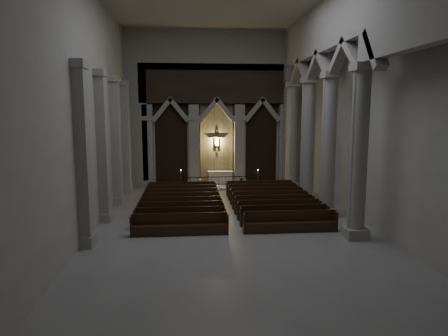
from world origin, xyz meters
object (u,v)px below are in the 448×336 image
object	(u,v)px
pews	(227,206)
worshipper	(241,186)
candle_stand_right	(258,185)
altar	(220,177)
candle_stand_left	(181,185)
altar_rail	(219,181)

from	to	relation	value
pews	worshipper	world-z (taller)	worshipper
candle_stand_right	worshipper	distance (m)	1.94
altar	candle_stand_right	xyz separation A→B (m)	(2.63, -2.22, -0.23)
candle_stand_left	altar_rail	bearing A→B (deg)	-2.09
altar_rail	candle_stand_right	size ratio (longest dim) A/B	3.38
altar	candle_stand_right	world-z (taller)	candle_stand_right
pews	worshipper	bearing A→B (deg)	72.47
candle_stand_right	worshipper	world-z (taller)	candle_stand_right
pews	worshipper	distance (m)	4.90
candle_stand_right	worshipper	xyz separation A→B (m)	(-1.40, -1.33, 0.17)
altar	candle_stand_right	distance (m)	3.45
candle_stand_left	candle_stand_right	bearing A→B (deg)	-5.48
pews	altar	bearing A→B (deg)	88.29
altar	worshipper	xyz separation A→B (m)	(1.23, -3.55, -0.06)
candle_stand_left	pews	xyz separation A→B (m)	(2.83, -6.55, -0.09)
candle_stand_left	pews	size ratio (longest dim) A/B	0.16
altar_rail	candle_stand_right	world-z (taller)	candle_stand_right
altar	worshipper	world-z (taller)	worshipper
candle_stand_left	pews	distance (m)	7.13
worshipper	candle_stand_right	bearing A→B (deg)	62.99
altar	worshipper	bearing A→B (deg)	-70.91
candle_stand_left	worshipper	xyz separation A→B (m)	(4.31, -1.88, 0.17)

